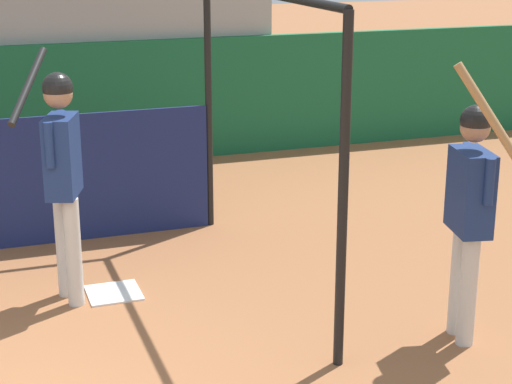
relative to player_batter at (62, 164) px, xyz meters
name	(u,v)px	position (x,y,z in m)	size (l,w,h in m)	color
batting_cage	(10,151)	(-0.34, 0.93, -0.09)	(4.01, 3.26, 2.49)	black
home_plate	(114,293)	(0.36, -0.01, -1.15)	(0.44, 0.44, 0.02)	white
player_batter	(62,164)	(0.00, 0.00, 0.00)	(0.57, 0.91, 2.02)	silver
player_waiting	(471,202)	(2.66, -1.70, -0.08)	(0.51, 0.82, 2.12)	silver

